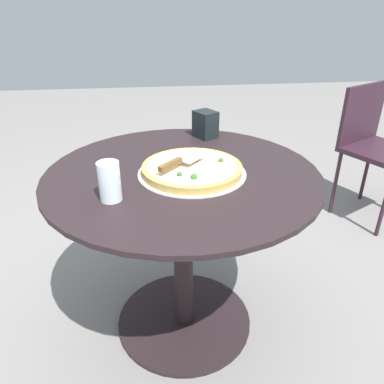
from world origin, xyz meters
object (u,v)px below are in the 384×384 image
Objects in this scene: pizza_server at (179,161)px; napkin_dispenser at (205,124)px; patio_table at (183,224)px; drinking_cup at (109,182)px; patio_chair_far at (374,141)px; pizza_on_tray at (192,169)px.

napkin_dispenser is (0.40, -0.15, 0.00)m from pizza_server.
napkin_dispenser is at bearing -20.94° from patio_table.
drinking_cup is 0.15× the size of patio_chair_far.
drinking_cup is 1.85m from patio_chair_far.
napkin_dispenser is at bearing -21.11° from pizza_server.
patio_chair_far is (1.01, -1.52, -0.30)m from drinking_cup.
patio_table is at bearing -52.88° from drinking_cup.
patio_table is 5.35× the size of pizza_server.
patio_table is 0.24m from pizza_on_tray.
pizza_on_tray is at bearing -46.01° from napkin_dispenser.
pizza_on_tray reaches higher than patio_table.
pizza_server is 1.58m from patio_chair_far.
napkin_dispenser is 0.14× the size of patio_chair_far.
patio_table is at bearing 122.98° from patio_chair_far.
pizza_on_tray is 2.08× the size of pizza_server.
drinking_cup reaches higher than patio_chair_far.
patio_table is at bearing 61.16° from pizza_on_tray.
drinking_cup is 1.06× the size of napkin_dispenser.
patio_chair_far is at bearing 81.73° from napkin_dispenser.
pizza_on_tray is 1.53m from patio_chair_far.
drinking_cup is at bearing 120.87° from pizza_on_tray.
pizza_on_tray is at bearing 124.25° from patio_chair_far.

